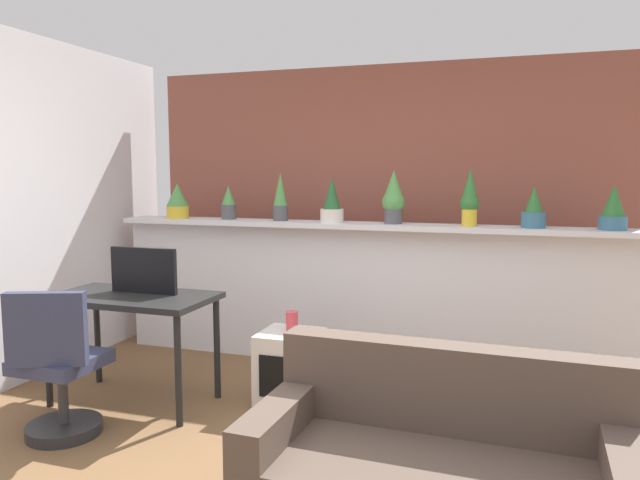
% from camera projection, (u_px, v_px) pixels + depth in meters
% --- Properties ---
extents(divider_wall, '(4.33, 0.16, 1.13)m').
position_uv_depth(divider_wall, '(369.00, 297.00, 4.80)').
color(divider_wall, silver).
rests_on(divider_wall, ground).
extents(plant_shelf, '(4.33, 0.34, 0.04)m').
position_uv_depth(plant_shelf, '(368.00, 226.00, 4.70)').
color(plant_shelf, silver).
rests_on(plant_shelf, divider_wall).
extents(brick_wall_behind, '(4.33, 0.10, 2.50)m').
position_uv_depth(brick_wall_behind, '(385.00, 209.00, 5.29)').
color(brick_wall_behind, brown).
rests_on(brick_wall_behind, ground).
extents(potted_plant_0, '(0.19, 0.19, 0.30)m').
position_uv_depth(potted_plant_0, '(177.00, 201.00, 5.17)').
color(potted_plant_0, gold).
rests_on(potted_plant_0, plant_shelf).
extents(potted_plant_1, '(0.13, 0.13, 0.29)m').
position_uv_depth(potted_plant_1, '(229.00, 203.00, 5.08)').
color(potted_plant_1, '#4C4C51').
rests_on(potted_plant_1, plant_shelf).
extents(potted_plant_2, '(0.12, 0.12, 0.40)m').
position_uv_depth(potted_plant_2, '(280.00, 197.00, 4.92)').
color(potted_plant_2, '#4C4C51').
rests_on(potted_plant_2, plant_shelf).
extents(potted_plant_3, '(0.19, 0.19, 0.37)m').
position_uv_depth(potted_plant_3, '(332.00, 203.00, 4.73)').
color(potted_plant_3, silver).
rests_on(potted_plant_3, plant_shelf).
extents(potted_plant_4, '(0.18, 0.18, 0.42)m').
position_uv_depth(potted_plant_4, '(393.00, 198.00, 4.63)').
color(potted_plant_4, '#4C4C51').
rests_on(potted_plant_4, plant_shelf).
extents(potted_plant_5, '(0.14, 0.14, 0.43)m').
position_uv_depth(potted_plant_5, '(470.00, 198.00, 4.40)').
color(potted_plant_5, gold).
rests_on(potted_plant_5, plant_shelf).
extents(potted_plant_6, '(0.17, 0.17, 0.30)m').
position_uv_depth(potted_plant_6, '(534.00, 210.00, 4.30)').
color(potted_plant_6, '#386B84').
rests_on(potted_plant_6, plant_shelf).
extents(potted_plant_7, '(0.19, 0.19, 0.32)m').
position_uv_depth(potted_plant_7, '(613.00, 209.00, 4.13)').
color(potted_plant_7, '#386B84').
rests_on(potted_plant_7, plant_shelf).
extents(desk, '(1.10, 0.60, 0.75)m').
position_uv_depth(desk, '(132.00, 307.00, 4.02)').
color(desk, black).
rests_on(desk, ground).
extents(tv_monitor, '(0.50, 0.04, 0.31)m').
position_uv_depth(tv_monitor, '(144.00, 270.00, 4.05)').
color(tv_monitor, black).
rests_on(tv_monitor, desk).
extents(office_chair, '(0.51, 0.51, 0.91)m').
position_uv_depth(office_chair, '(58.00, 375.00, 3.49)').
color(office_chair, '#262628').
rests_on(office_chair, ground).
extents(side_cube_shelf, '(0.40, 0.41, 0.50)m').
position_uv_depth(side_cube_shelf, '(290.00, 368.00, 4.03)').
color(side_cube_shelf, silver).
rests_on(side_cube_shelf, ground).
extents(vase_on_shelf, '(0.08, 0.08, 0.13)m').
position_uv_depth(vase_on_shelf, '(292.00, 321.00, 4.04)').
color(vase_on_shelf, '#CC3D47').
rests_on(vase_on_shelf, side_cube_shelf).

